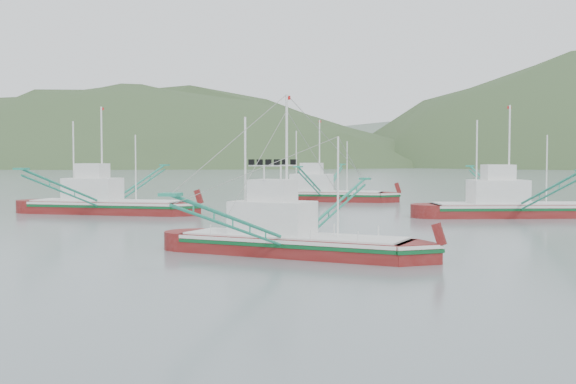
% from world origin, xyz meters
% --- Properties ---
extents(ground, '(1200.00, 1200.00, 0.00)m').
position_xyz_m(ground, '(0.00, 0.00, 0.00)').
color(ground, slate).
rests_on(ground, ground).
extents(main_boat, '(13.39, 23.15, 9.50)m').
position_xyz_m(main_boat, '(1.42, 0.60, 1.72)').
color(main_boat, '#63100E').
rests_on(main_boat, ground).
extents(bg_boat_left, '(14.99, 27.06, 10.95)m').
position_xyz_m(bg_boat_left, '(-22.19, 24.89, 1.50)').
color(bg_boat_left, '#63100E').
rests_on(bg_boat_left, ground).
extents(bg_boat_right, '(15.24, 26.13, 10.80)m').
position_xyz_m(bg_boat_right, '(15.29, 29.43, 2.02)').
color(bg_boat_right, '#63100E').
rests_on(bg_boat_right, ground).
extents(bg_boat_far, '(14.67, 26.43, 10.69)m').
position_xyz_m(bg_boat_far, '(-5.56, 48.71, 1.47)').
color(bg_boat_far, '#63100E').
rests_on(bg_boat_far, ground).
extents(headland_left, '(448.00, 308.00, 210.00)m').
position_xyz_m(headland_left, '(-180.00, 360.00, 0.00)').
color(headland_left, '#324A26').
rests_on(headland_left, ground).
extents(ridge_distant, '(960.00, 400.00, 240.00)m').
position_xyz_m(ridge_distant, '(30.00, 560.00, 0.00)').
color(ridge_distant, slate).
rests_on(ridge_distant, ground).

